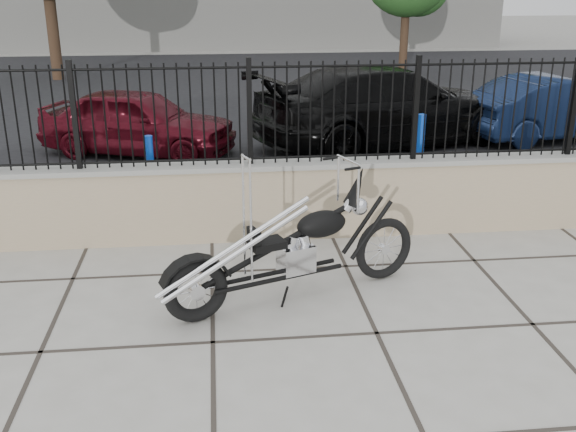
% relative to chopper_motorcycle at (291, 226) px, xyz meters
% --- Properties ---
extents(ground_plane, '(90.00, 90.00, 0.00)m').
position_rel_chopper_motorcycle_xyz_m(ground_plane, '(0.70, -0.77, -0.79)').
color(ground_plane, '#99968E').
rests_on(ground_plane, ground).
extents(parking_lot, '(30.00, 30.00, 0.00)m').
position_rel_chopper_motorcycle_xyz_m(parking_lot, '(0.70, 11.73, -0.79)').
color(parking_lot, black).
rests_on(parking_lot, ground).
extents(retaining_wall, '(14.00, 0.36, 0.96)m').
position_rel_chopper_motorcycle_xyz_m(retaining_wall, '(0.70, 1.73, -0.31)').
color(retaining_wall, gray).
rests_on(retaining_wall, ground_plane).
extents(iron_fence, '(14.00, 0.08, 1.20)m').
position_rel_chopper_motorcycle_xyz_m(iron_fence, '(0.70, 1.73, 0.77)').
color(iron_fence, black).
rests_on(iron_fence, retaining_wall).
extents(chopper_motorcycle, '(2.63, 1.35, 1.58)m').
position_rel_chopper_motorcycle_xyz_m(chopper_motorcycle, '(0.00, 0.00, 0.00)').
color(chopper_motorcycle, black).
rests_on(chopper_motorcycle, ground_plane).
extents(car_red, '(3.78, 2.54, 1.19)m').
position_rel_chopper_motorcycle_xyz_m(car_red, '(-2.08, 6.05, -0.19)').
color(car_red, '#4A0A14').
rests_on(car_red, parking_lot).
extents(car_black, '(5.58, 3.68, 1.50)m').
position_rel_chopper_motorcycle_xyz_m(car_black, '(2.52, 6.25, -0.04)').
color(car_black, black).
rests_on(car_black, parking_lot).
extents(car_blue, '(3.97, 2.03, 1.25)m').
position_rel_chopper_motorcycle_xyz_m(car_blue, '(5.98, 6.34, -0.17)').
color(car_blue, '#0E1934').
rests_on(car_blue, parking_lot).
extents(bollard_a, '(0.13, 0.13, 0.92)m').
position_rel_chopper_motorcycle_xyz_m(bollard_a, '(-1.66, 3.49, -0.33)').
color(bollard_a, '#0C2DC2').
rests_on(bollard_a, ground_plane).
extents(bollard_b, '(0.15, 0.15, 1.03)m').
position_rel_chopper_motorcycle_xyz_m(bollard_b, '(2.53, 4.05, -0.28)').
color(bollard_b, blue).
rests_on(bollard_b, ground_plane).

